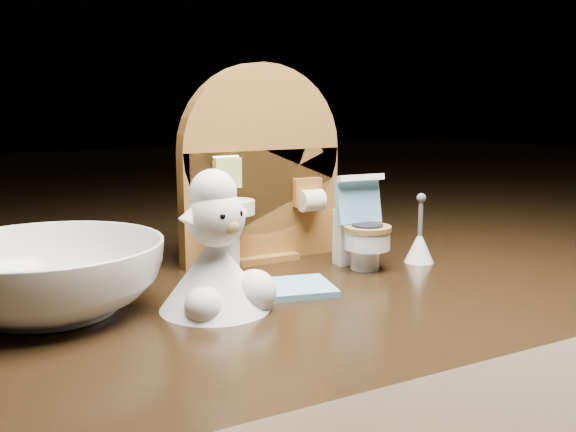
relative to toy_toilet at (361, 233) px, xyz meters
name	(u,v)px	position (x,y,z in m)	size (l,w,h in m)	color
backdrop_panel	(260,176)	(-0.06, 0.06, 0.04)	(0.13, 0.05, 0.15)	#945D25
toy_toilet	(361,233)	(0.00, 0.00, 0.00)	(0.04, 0.05, 0.07)	white
bath_mat	(291,288)	(-0.08, -0.03, -0.02)	(0.05, 0.04, 0.00)	#69A9CD
toilet_brush	(420,244)	(0.05, -0.01, -0.01)	(0.02, 0.02, 0.05)	white
plush_lamb	(217,261)	(-0.13, -0.04, 0.00)	(0.07, 0.07, 0.09)	white
ceramic_bowl	(49,277)	(-0.22, 0.00, 0.00)	(0.13, 0.13, 0.04)	white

